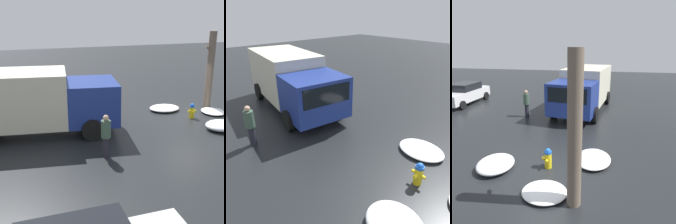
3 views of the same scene
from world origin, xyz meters
The scene contains 6 objects.
ground_plane centered at (0.00, 0.00, 0.00)m, with size 60.00×60.00×0.00m, color black.
fire_hydrant centered at (0.00, 0.00, 0.38)m, with size 0.45×0.35×0.74m.
delivery_truck centered at (7.44, -0.38, 1.48)m, with size 6.92×3.45×2.70m.
pedestrian centered at (5.24, 2.76, 0.88)m, with size 0.35×0.35×1.61m.
snow_pile_curbside centered at (0.72, -1.51, 0.12)m, with size 1.60×1.28×0.23m.
snow_pile_by_tree centered at (-0.43, 1.76, 0.18)m, with size 1.42×1.25×0.37m.
Camera 2 is at (-2.12, 5.05, 4.69)m, focal length 35.00 mm.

